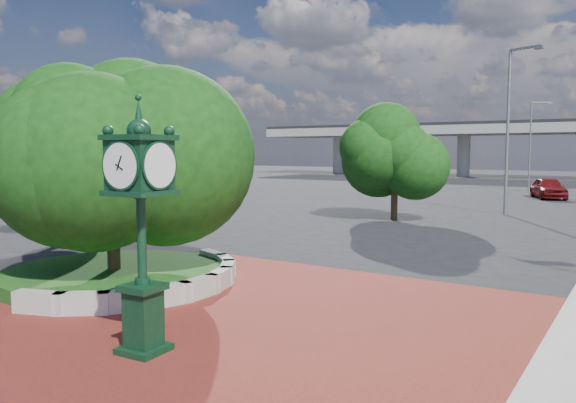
# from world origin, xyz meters

# --- Properties ---
(ground) EXTENTS (200.00, 200.00, 0.00)m
(ground) POSITION_xyz_m (0.00, 0.00, 0.00)
(ground) COLOR black
(ground) RESTS_ON ground
(plaza) EXTENTS (12.00, 12.00, 0.04)m
(plaza) POSITION_xyz_m (0.00, -1.00, 0.02)
(plaza) COLOR maroon
(plaza) RESTS_ON ground
(planter_wall) EXTENTS (2.96, 6.77, 0.54)m
(planter_wall) POSITION_xyz_m (-2.71, -0.00, 0.27)
(planter_wall) COLOR #9E9B93
(planter_wall) RESTS_ON ground
(grass_bed) EXTENTS (6.10, 6.10, 0.40)m
(grass_bed) POSITION_xyz_m (-5.00, 0.00, 0.20)
(grass_bed) COLOR #164D1A
(grass_bed) RESTS_ON ground
(tree_planter) EXTENTS (5.20, 5.20, 6.33)m
(tree_planter) POSITION_xyz_m (-5.00, 0.00, 3.72)
(tree_planter) COLOR #38281C
(tree_planter) RESTS_ON ground
(tree_northwest) EXTENTS (5.60, 5.60, 6.93)m
(tree_northwest) POSITION_xyz_m (-13.00, 5.00, 4.12)
(tree_northwest) COLOR #38281C
(tree_northwest) RESTS_ON ground
(tree_street) EXTENTS (4.40, 4.40, 5.45)m
(tree_street) POSITION_xyz_m (-4.00, 18.00, 3.24)
(tree_street) COLOR #38281C
(tree_street) RESTS_ON ground
(post_clock) EXTENTS (1.03, 1.03, 4.65)m
(post_clock) POSITION_xyz_m (-0.05, -3.44, 2.56)
(post_clock) COLOR black
(post_clock) RESTS_ON ground
(parked_car) EXTENTS (3.66, 5.26, 1.66)m
(parked_car) POSITION_xyz_m (0.88, 37.04, 0.83)
(parked_car) COLOR #620E10
(parked_car) RESTS_ON ground
(street_lamp_near) EXTENTS (2.01, 0.98, 9.45)m
(street_lamp_near) POSITION_xyz_m (0.72, 23.62, 5.54)
(street_lamp_near) COLOR slate
(street_lamp_near) RESTS_ON ground
(street_lamp_far) EXTENTS (1.69, 0.89, 8.04)m
(street_lamp_far) POSITION_xyz_m (-1.55, 43.86, 4.71)
(street_lamp_far) COLOR slate
(street_lamp_far) RESTS_ON ground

